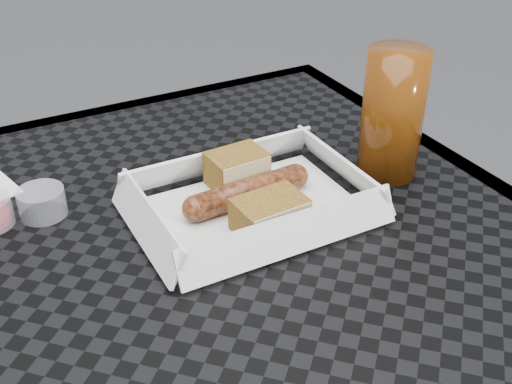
# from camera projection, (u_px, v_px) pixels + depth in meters

# --- Properties ---
(patio_table) EXTENTS (0.80, 0.80, 0.74)m
(patio_table) POSITION_uv_depth(u_px,v_px,m) (181.00, 331.00, 0.65)
(patio_table) COLOR black
(patio_table) RESTS_ON ground
(food_tray) EXTENTS (0.22, 0.15, 0.00)m
(food_tray) POSITION_uv_depth(u_px,v_px,m) (252.00, 210.00, 0.69)
(food_tray) COLOR white
(food_tray) RESTS_ON patio_table
(bratwurst) EXTENTS (0.15, 0.04, 0.03)m
(bratwurst) POSITION_uv_depth(u_px,v_px,m) (247.00, 192.00, 0.69)
(bratwurst) COLOR brown
(bratwurst) RESTS_ON food_tray
(bread_near) EXTENTS (0.07, 0.05, 0.04)m
(bread_near) POSITION_uv_depth(u_px,v_px,m) (237.00, 169.00, 0.72)
(bread_near) COLOR olive
(bread_near) RESTS_ON food_tray
(bread_far) EXTENTS (0.07, 0.05, 0.04)m
(bread_far) POSITION_uv_depth(u_px,v_px,m) (270.00, 214.00, 0.65)
(bread_far) COLOR olive
(bread_far) RESTS_ON food_tray
(veg_garnish) EXTENTS (0.03, 0.03, 0.00)m
(veg_garnish) POSITION_uv_depth(u_px,v_px,m) (321.00, 219.00, 0.67)
(veg_garnish) COLOR red
(veg_garnish) RESTS_ON food_tray
(condiment_cup_empty) EXTENTS (0.05, 0.05, 0.03)m
(condiment_cup_empty) POSITION_uv_depth(u_px,v_px,m) (42.00, 202.00, 0.68)
(condiment_cup_empty) COLOR silver
(condiment_cup_empty) RESTS_ON patio_table
(drink_glass) EXTENTS (0.07, 0.07, 0.15)m
(drink_glass) POSITION_uv_depth(u_px,v_px,m) (393.00, 114.00, 0.72)
(drink_glass) COLOR #542607
(drink_glass) RESTS_ON patio_table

